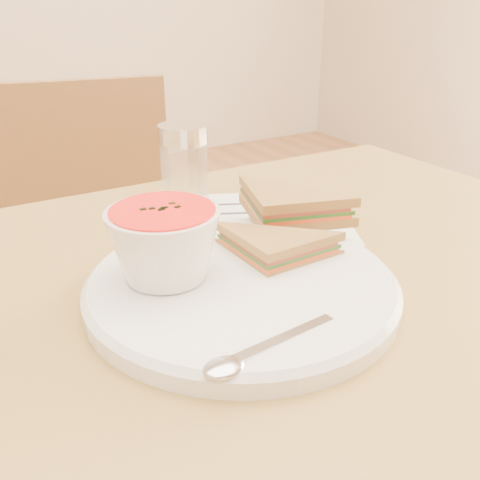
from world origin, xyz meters
TOP-DOWN VIEW (x-y plane):
  - chair_far at (-0.02, 0.55)m, footprint 0.45×0.45m
  - plate at (-0.02, -0.03)m, footprint 0.31×0.31m
  - soup_bowl at (-0.09, 0.01)m, footprint 0.13×0.13m
  - sandwich_half_a at (-0.00, -0.04)m, footprint 0.11×0.11m
  - sandwich_half_b at (0.04, 0.03)m, footprint 0.14×0.14m
  - spoon at (-0.06, -0.14)m, footprint 0.17×0.05m
  - paper_menu at (0.08, 0.14)m, footprint 0.32×0.29m
  - condiment_shaker at (0.03, 0.21)m, footprint 0.08×0.08m

SIDE VIEW (x-z plane):
  - chair_far at x=-0.02m, z-range 0.00..0.87m
  - paper_menu at x=0.08m, z-range 0.75..0.75m
  - plate at x=-0.02m, z-range 0.75..0.77m
  - spoon at x=-0.06m, z-range 0.77..0.78m
  - sandwich_half_a at x=0.00m, z-range 0.77..0.80m
  - sandwich_half_b at x=0.04m, z-range 0.78..0.82m
  - soup_bowl at x=-0.09m, z-range 0.77..0.84m
  - condiment_shaker at x=0.03m, z-range 0.75..0.87m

